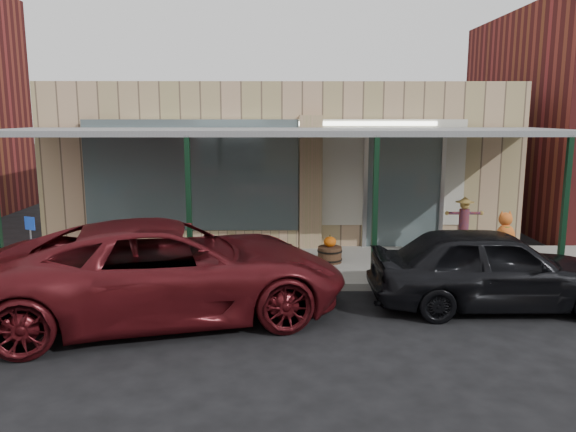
{
  "coord_description": "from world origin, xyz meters",
  "views": [
    {
      "loc": [
        -0.0,
        -8.54,
        3.4
      ],
      "look_at": [
        0.12,
        2.6,
        1.39
      ],
      "focal_mm": 35.0,
      "sensor_mm": 36.0,
      "label": 1
    }
  ],
  "objects_px": {
    "parked_sedan": "(493,268)",
    "barrel_scarecrow": "(463,239)",
    "car_maroon": "(169,270)",
    "barrel_pumpkin": "(330,253)",
    "handicap_sign": "(31,239)"
  },
  "relations": [
    {
      "from": "parked_sedan",
      "to": "barrel_scarecrow",
      "type": "bearing_deg",
      "value": -7.42
    },
    {
      "from": "barrel_scarecrow",
      "to": "car_maroon",
      "type": "relative_size",
      "value": 0.24
    },
    {
      "from": "barrel_scarecrow",
      "to": "barrel_pumpkin",
      "type": "bearing_deg",
      "value": -159.01
    },
    {
      "from": "barrel_scarecrow",
      "to": "parked_sedan",
      "type": "relative_size",
      "value": 0.34
    },
    {
      "from": "parked_sedan",
      "to": "barrel_pumpkin",
      "type": "bearing_deg",
      "value": 45.89
    },
    {
      "from": "barrel_scarecrow",
      "to": "handicap_sign",
      "type": "distance_m",
      "value": 9.22
    },
    {
      "from": "barrel_pumpkin",
      "to": "parked_sedan",
      "type": "height_order",
      "value": "parked_sedan"
    },
    {
      "from": "barrel_pumpkin",
      "to": "barrel_scarecrow",
      "type": "bearing_deg",
      "value": 3.79
    },
    {
      "from": "barrel_pumpkin",
      "to": "handicap_sign",
      "type": "distance_m",
      "value": 6.22
    },
    {
      "from": "barrel_pumpkin",
      "to": "parked_sedan",
      "type": "xyz_separation_m",
      "value": [
        2.67,
        -2.6,
        0.36
      ]
    },
    {
      "from": "barrel_pumpkin",
      "to": "parked_sedan",
      "type": "distance_m",
      "value": 3.74
    },
    {
      "from": "barrel_scarecrow",
      "to": "parked_sedan",
      "type": "height_order",
      "value": "parked_sedan"
    },
    {
      "from": "barrel_scarecrow",
      "to": "barrel_pumpkin",
      "type": "xyz_separation_m",
      "value": [
        -3.04,
        -0.2,
        -0.27
      ]
    },
    {
      "from": "car_maroon",
      "to": "parked_sedan",
      "type": "bearing_deg",
      "value": -100.05
    },
    {
      "from": "parked_sedan",
      "to": "car_maroon",
      "type": "relative_size",
      "value": 0.72
    }
  ]
}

